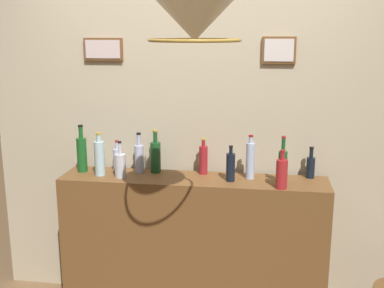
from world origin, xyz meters
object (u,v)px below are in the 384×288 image
at_px(liquor_bottle_vermouth, 120,165).
at_px(glass_tumbler_rocks, 100,165).
at_px(liquor_bottle_rye, 139,157).
at_px(liquor_bottle_bourbon, 231,167).
at_px(liquor_bottle_vodka, 100,157).
at_px(liquor_bottle_tequila, 203,159).
at_px(liquor_bottle_rum, 82,153).
at_px(liquor_bottle_sherry, 311,166).
at_px(liquor_bottle_mezcal, 282,166).
at_px(liquor_bottle_gin, 250,160).
at_px(liquor_bottle_amaro, 117,159).
at_px(pendant_lamp, 195,18).
at_px(liquor_bottle_port, 282,173).
at_px(liquor_bottle_whiskey, 156,156).

relative_size(liquor_bottle_vermouth, glass_tumbler_rocks, 2.73).
bearing_deg(liquor_bottle_rye, liquor_bottle_bourbon, -9.05).
bearing_deg(liquor_bottle_vodka, liquor_bottle_vermouth, -8.34).
bearing_deg(liquor_bottle_tequila, glass_tumbler_rocks, -177.07).
distance_m(liquor_bottle_tequila, liquor_bottle_vodka, 0.72).
xyz_separation_m(liquor_bottle_rum, liquor_bottle_sherry, (1.59, 0.09, -0.05)).
distance_m(liquor_bottle_rum, liquor_bottle_mezcal, 1.39).
height_order(liquor_bottle_gin, liquor_bottle_amaro, liquor_bottle_gin).
bearing_deg(liquor_bottle_vodka, liquor_bottle_bourbon, 0.01).
height_order(liquor_bottle_gin, liquor_bottle_vodka, liquor_bottle_gin).
bearing_deg(pendant_lamp, liquor_bottle_port, 55.85).
bearing_deg(pendant_lamp, liquor_bottle_amaro, 127.43).
distance_m(liquor_bottle_gin, liquor_bottle_amaro, 0.94).
distance_m(liquor_bottle_bourbon, liquor_bottle_rye, 0.66).
distance_m(liquor_bottle_rum, liquor_bottle_tequila, 0.86).
xyz_separation_m(liquor_bottle_whiskey, pendant_lamp, (0.41, -0.91, 0.91)).
xyz_separation_m(liquor_bottle_port, glass_tumbler_rocks, (-1.26, 0.21, -0.05)).
relative_size(liquor_bottle_port, pendant_lamp, 0.40).
xyz_separation_m(liquor_bottle_port, liquor_bottle_rum, (-1.39, 0.17, 0.03)).
bearing_deg(glass_tumbler_rocks, liquor_bottle_whiskey, 3.73).
bearing_deg(liquor_bottle_amaro, liquor_bottle_gin, -2.12).
relative_size(liquor_bottle_tequila, liquor_bottle_vodka, 0.85).
bearing_deg(liquor_bottle_gin, liquor_bottle_whiskey, 175.93).
bearing_deg(liquor_bottle_vodka, liquor_bottle_sherry, 6.17).
relative_size(liquor_bottle_port, liquor_bottle_rum, 0.75).
relative_size(liquor_bottle_gin, liquor_bottle_whiskey, 0.99).
distance_m(liquor_bottle_vermouth, liquor_bottle_mezcal, 1.09).
xyz_separation_m(liquor_bottle_bourbon, liquor_bottle_tequila, (-0.20, 0.14, 0.01)).
height_order(liquor_bottle_bourbon, liquor_bottle_tequila, liquor_bottle_tequila).
distance_m(liquor_bottle_vodka, liquor_bottle_rye, 0.27).
bearing_deg(liquor_bottle_gin, pendant_lamp, -106.50).
bearing_deg(liquor_bottle_tequila, liquor_bottle_vodka, -168.88).
bearing_deg(liquor_bottle_bourbon, liquor_bottle_rye, 170.95).
xyz_separation_m(liquor_bottle_whiskey, liquor_bottle_amaro, (-0.28, -0.01, -0.03)).
height_order(liquor_bottle_vermouth, liquor_bottle_vodka, liquor_bottle_vodka).
xyz_separation_m(liquor_bottle_tequila, liquor_bottle_vermouth, (-0.55, -0.16, -0.02)).
distance_m(liquor_bottle_sherry, liquor_bottle_rye, 1.18).
bearing_deg(liquor_bottle_tequila, liquor_bottle_vermouth, -163.72).
relative_size(liquor_bottle_sherry, liquor_bottle_rye, 0.75).
height_order(liquor_bottle_rum, liquor_bottle_tequila, liquor_bottle_rum).
height_order(liquor_bottle_mezcal, liquor_bottle_vodka, liquor_bottle_mezcal).
distance_m(liquor_bottle_tequila, liquor_bottle_vermouth, 0.57).
bearing_deg(liquor_bottle_gin, liquor_bottle_tequila, 169.76).
xyz_separation_m(liquor_bottle_gin, liquor_bottle_amaro, (-0.94, 0.03, -0.04)).
height_order(liquor_bottle_whiskey, pendant_lamp, pendant_lamp).
distance_m(liquor_bottle_port, liquor_bottle_whiskey, 0.90).
height_order(liquor_bottle_tequila, liquor_bottle_mezcal, liquor_bottle_mezcal).
relative_size(liquor_bottle_bourbon, liquor_bottle_amaro, 1.08).
xyz_separation_m(glass_tumbler_rocks, pendant_lamp, (0.81, -0.88, 0.98)).
height_order(liquor_bottle_gin, liquor_bottle_vermouth, liquor_bottle_gin).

